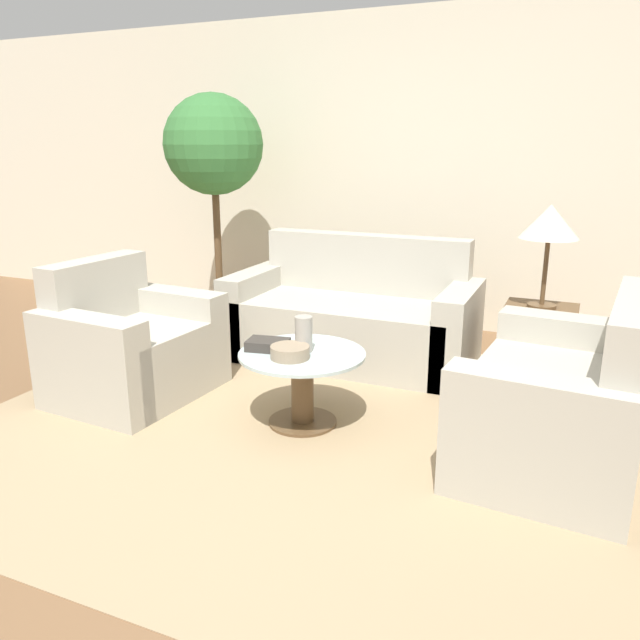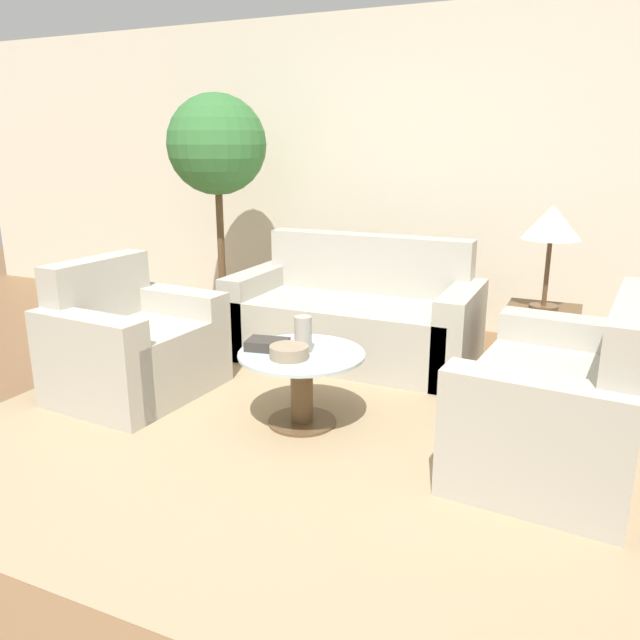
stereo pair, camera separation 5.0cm
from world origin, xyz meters
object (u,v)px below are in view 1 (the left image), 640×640
Objects in this scene: armchair at (129,349)px; potted_plant at (214,159)px; loveseat at (568,406)px; coffee_table at (302,378)px; vase at (304,334)px; table_lamp at (550,225)px; book_stack at (268,345)px; bowl at (290,352)px; sofa_main at (354,319)px.

armchair is 0.51× the size of potted_plant.
loveseat reaches higher than armchair.
vase is at bearing 93.32° from coffee_table.
armchair is at bearing -153.52° from table_lamp.
table_lamp reaches higher than book_stack.
table_lamp reaches higher than bowl.
armchair is 1.41× the size of coffee_table.
coffee_table is at bearing -135.10° from table_lamp.
table_lamp is at bearing 46.97° from bowl.
vase is at bearing -83.34° from sofa_main.
table_lamp is at bearing 31.16° from book_stack.
table_lamp is (1.16, 1.15, 0.78)m from coffee_table.
vase is 0.15m from bowl.
book_stack is (-1.36, -1.18, -0.60)m from table_lamp.
coffee_table is 0.37× the size of potted_plant.
loveseat reaches higher than bowl.
table_lamp reaches higher than sofa_main.
armchair is 1.90m from potted_plant.
bowl is at bearing -90.43° from armchair.
vase is (1.48, -1.46, -0.89)m from potted_plant.
potted_plant is at bearing 168.09° from sofa_main.
vase is at bearing -83.92° from armchair.
sofa_main is 1.34× the size of loveseat.
loveseat is at bearing -3.82° from book_stack.
bowl is at bearing -75.01° from loveseat.
armchair is 4.98× the size of vase.
loveseat is 1.29m from table_lamp.
bowl is (1.18, -0.09, 0.17)m from armchair.
potted_plant reaches higher than coffee_table.
potted_plant is at bearing 134.73° from coffee_table.
potted_plant reaches higher than armchair.
book_stack is (1.28, -1.52, -0.96)m from potted_plant.
table_lamp is 0.34× the size of potted_plant.
sofa_main is at bearing -36.91° from armchair.
vase is (0.14, -1.18, 0.23)m from sofa_main.
loveseat is 1.44m from bowl.
potted_plant is (-0.28, 1.51, 1.13)m from armchair.
sofa_main is 8.86× the size of vase.
potted_plant is 9.12× the size of bowl.
sofa_main is 1.33m from bowl.
bowl is at bearing -98.19° from vase.
sofa_main is at bearing 96.66° from vase.
loveseat is (2.59, 0.16, 0.00)m from armchair.
loveseat is 5.30× the size of book_stack.
table_lamp is at bearing -59.64° from armchair.
book_stack is at bearing -138.95° from table_lamp.
table_lamp is 3.09× the size of bowl.
sofa_main is 1.78× the size of armchair.
loveseat is at bearing -82.55° from armchair.
armchair reaches higher than book_stack.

